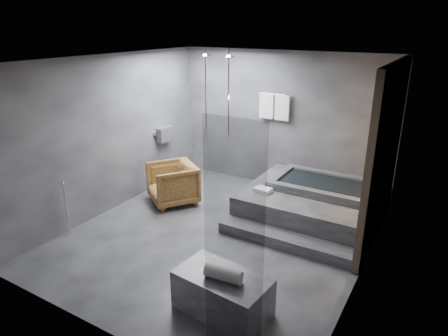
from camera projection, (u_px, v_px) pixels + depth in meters
The scene contains 7 objects.
room at pixel (249, 133), 5.97m from camera, with size 5.00×5.04×2.82m.
tub_deck at pixel (310, 203), 7.14m from camera, with size 2.20×2.00×0.50m, color #2F2F31.
tub_step at pixel (284, 240), 6.24m from camera, with size 2.20×0.36×0.18m, color #2F2F31.
concrete_bench at pixel (222, 294), 4.76m from camera, with size 1.12×0.61×0.50m, color #343436.
driftwood_chair at pixel (173, 184), 7.64m from camera, with size 0.83×0.86×0.78m, color #4B2E12.
rolled_towel at pixel (223, 274), 4.58m from camera, with size 0.16×0.16×0.44m, color white.
deck_towel at pixel (263, 190), 6.97m from camera, with size 0.28×0.21×0.08m, color white.
Camera 1 is at (3.03, -4.92, 3.29)m, focal length 32.00 mm.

